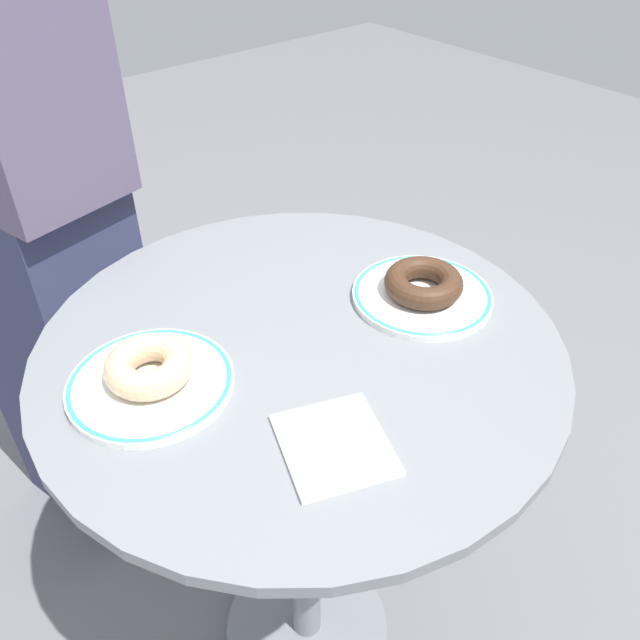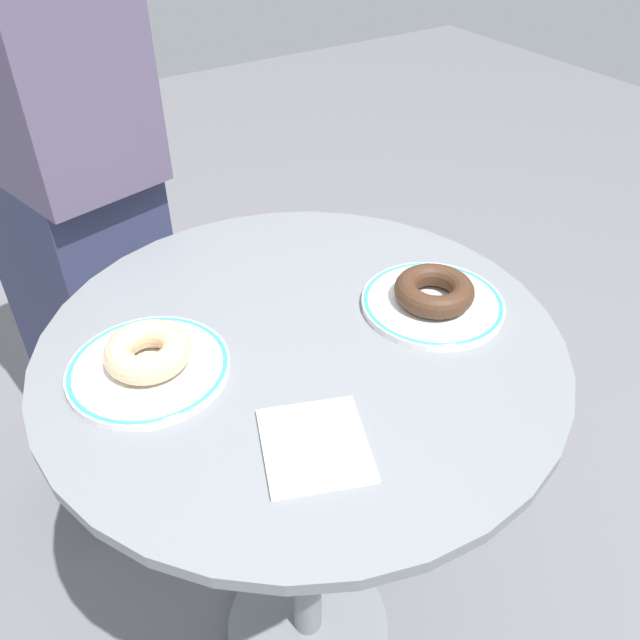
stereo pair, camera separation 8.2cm
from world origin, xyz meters
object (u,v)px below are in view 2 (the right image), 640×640
(plate_left, at_px, (149,368))
(donut_chocolate, at_px, (434,290))
(paper_napkin, at_px, (315,445))
(plate_right, at_px, (432,303))
(cafe_table, at_px, (304,449))
(donut_glazed, at_px, (148,351))
(person_figure, at_px, (62,187))

(plate_left, height_order, donut_chocolate, donut_chocolate)
(plate_left, height_order, paper_napkin, plate_left)
(plate_right, bearing_deg, donut_chocolate, -90.00)
(cafe_table, xyz_separation_m, donut_glazed, (-0.19, 0.05, 0.25))
(cafe_table, distance_m, plate_right, 0.30)
(paper_napkin, bearing_deg, plate_left, 116.99)
(plate_right, height_order, paper_napkin, plate_right)
(paper_napkin, bearing_deg, person_figure, 94.84)
(plate_left, bearing_deg, person_figure, 85.35)
(paper_napkin, distance_m, person_figure, 0.76)
(plate_right, distance_m, donut_chocolate, 0.02)
(plate_right, bearing_deg, cafe_table, 168.56)
(donut_chocolate, relative_size, paper_napkin, 0.89)
(plate_left, relative_size, plate_right, 1.01)
(plate_left, bearing_deg, donut_glazed, 41.69)
(cafe_table, relative_size, plate_left, 3.87)
(cafe_table, relative_size, paper_napkin, 6.19)
(plate_right, relative_size, donut_chocolate, 1.79)
(donut_glazed, bearing_deg, cafe_table, -14.96)
(cafe_table, xyz_separation_m, plate_left, (-0.19, 0.05, 0.23))
(donut_chocolate, bearing_deg, cafe_table, 168.56)
(person_figure, bearing_deg, cafe_table, -75.98)
(person_figure, bearing_deg, donut_glazed, -94.29)
(plate_right, xyz_separation_m, donut_chocolate, (0.00, -0.00, 0.02))
(paper_napkin, bearing_deg, donut_glazed, 115.86)
(plate_right, xyz_separation_m, paper_napkin, (-0.28, -0.13, -0.00))
(cafe_table, xyz_separation_m, donut_chocolate, (0.19, -0.04, 0.25))
(donut_glazed, xyz_separation_m, person_figure, (0.04, 0.54, -0.02))
(donut_chocolate, bearing_deg, plate_left, 167.39)
(plate_right, distance_m, donut_glazed, 0.39)
(plate_left, bearing_deg, donut_chocolate, -12.61)
(plate_right, distance_m, paper_napkin, 0.31)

